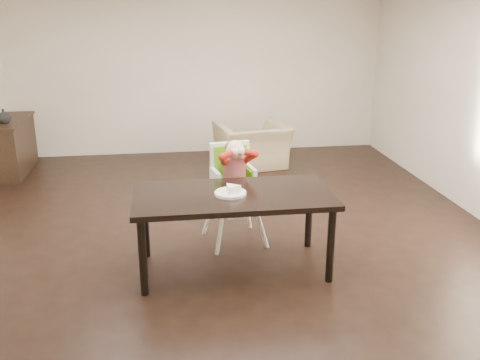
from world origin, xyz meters
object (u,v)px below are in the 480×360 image
Objects in this scene: high_chair at (234,170)px; dining_table at (233,202)px; sideboard at (13,146)px; armchair at (252,138)px.

dining_table is at bearing -107.48° from high_chair.
sideboard is (-2.89, 2.80, -0.37)m from high_chair.
sideboard reaches higher than dining_table.
high_chair is (0.09, 0.63, 0.10)m from dining_table.
armchair reaches higher than sideboard.
sideboard is (-3.51, 0.20, -0.05)m from armchair.
armchair is 3.52m from sideboard.
armchair is at bearing 77.65° from dining_table.
high_chair reaches higher than dining_table.
high_chair is at bearing -44.07° from sideboard.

